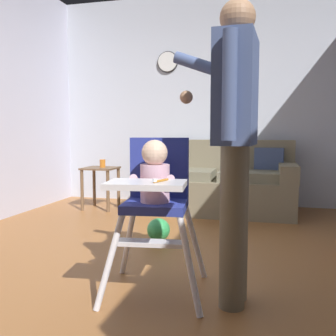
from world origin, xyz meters
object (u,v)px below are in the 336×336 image
adult_standing (234,136)px  high_chair (156,187)px  side_table (101,179)px  sippy_cup (103,163)px  couch (218,184)px  wall_clock (168,62)px  toy_ball_second (158,230)px

adult_standing → high_chair: bearing=-0.6°
side_table → sippy_cup: size_ratio=5.20×
sippy_cup → couch: bearing=8.9°
side_table → wall_clock: 1.81m
couch → toy_ball_second: (-0.35, -1.42, -0.23)m
adult_standing → sippy_cup: adult_standing is taller
sippy_cup → wall_clock: size_ratio=0.35×
toy_ball_second → side_table: 1.65m
sippy_cup → toy_ball_second: bearing=-48.5°
couch → adult_standing: 2.59m
toy_ball_second → high_chair: bearing=-75.0°
couch → wall_clock: wall_clock is taller
sippy_cup → wall_clock: wall_clock is taller
adult_standing → side_table: adult_standing is taller
toy_ball_second → side_table: side_table is taller
adult_standing → wall_clock: (-1.14, 2.96, 0.96)m
high_chair → wall_clock: wall_clock is taller
couch → side_table: size_ratio=3.47×
toy_ball_second → sippy_cup: bearing=131.5°
wall_clock → couch: bearing=-32.1°
high_chair → toy_ball_second: size_ratio=4.58×
side_table → high_chair: bearing=-58.5°
side_table → adult_standing: bearing=-51.2°
high_chair → sippy_cup: (-1.34, 2.23, -0.06)m
couch → sippy_cup: couch is taller
adult_standing → toy_ball_second: 1.54m
couch → adult_standing: adult_standing is taller
adult_standing → side_table: 2.96m
high_chair → sippy_cup: size_ratio=9.29×
high_chair → toy_ball_second: (-0.28, 1.04, -0.53)m
side_table → toy_ball_second: bearing=-47.7°
adult_standing → wall_clock: wall_clock is taller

